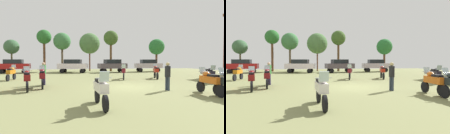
% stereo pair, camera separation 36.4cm
% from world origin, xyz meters
% --- Properties ---
extents(ground_plane, '(44.00, 52.00, 0.02)m').
position_xyz_m(ground_plane, '(0.00, 0.00, 0.01)').
color(ground_plane, olive).
extents(motorcycle_1, '(0.62, 2.12, 1.44)m').
position_xyz_m(motorcycle_1, '(-9.64, 5.87, 0.73)').
color(motorcycle_1, black).
rests_on(motorcycle_1, ground).
extents(motorcycle_3, '(0.73, 2.16, 1.49)m').
position_xyz_m(motorcycle_3, '(-5.87, 0.84, 0.75)').
color(motorcycle_3, black).
rests_on(motorcycle_3, ground).
extents(motorcycle_4, '(0.75, 2.16, 1.48)m').
position_xyz_m(motorcycle_4, '(7.21, 1.13, 0.75)').
color(motorcycle_4, black).
rests_on(motorcycle_4, ground).
extents(motorcycle_5, '(0.62, 2.20, 1.46)m').
position_xyz_m(motorcycle_5, '(3.57, -3.34, 0.74)').
color(motorcycle_5, black).
rests_on(motorcycle_5, ground).
extents(motorcycle_6, '(0.62, 2.09, 1.45)m').
position_xyz_m(motorcycle_6, '(-2.51, -4.82, 0.73)').
color(motorcycle_6, black).
rests_on(motorcycle_6, ground).
extents(motorcycle_8, '(0.78, 2.18, 1.51)m').
position_xyz_m(motorcycle_8, '(4.27, 4.99, 0.76)').
color(motorcycle_8, black).
rests_on(motorcycle_8, ground).
extents(motorcycle_9, '(0.79, 2.23, 1.49)m').
position_xyz_m(motorcycle_9, '(0.86, 4.93, 0.75)').
color(motorcycle_9, black).
rests_on(motorcycle_9, ground).
extents(motorcycle_11, '(0.84, 2.20, 1.46)m').
position_xyz_m(motorcycle_11, '(-6.56, -0.15, 0.74)').
color(motorcycle_11, black).
rests_on(motorcycle_11, ground).
extents(car_1, '(4.54, 2.49, 2.00)m').
position_xyz_m(car_1, '(1.50, 14.62, 1.19)').
color(car_1, black).
rests_on(car_1, ground).
extents(car_2, '(4.56, 2.58, 2.00)m').
position_xyz_m(car_2, '(-4.42, 14.96, 1.19)').
color(car_2, black).
rests_on(car_2, ground).
extents(car_3, '(4.41, 2.07, 2.00)m').
position_xyz_m(car_3, '(7.70, 15.59, 1.19)').
color(car_3, black).
rests_on(car_3, ground).
extents(car_4, '(4.48, 2.29, 2.00)m').
position_xyz_m(car_4, '(-12.84, 15.70, 1.19)').
color(car_4, black).
rests_on(car_4, ground).
extents(person_1, '(0.48, 0.48, 1.70)m').
position_xyz_m(person_1, '(-6.03, 2.08, 1.01)').
color(person_1, '#31284D').
rests_on(person_1, ground).
extents(person_2, '(0.44, 0.44, 1.73)m').
position_xyz_m(person_2, '(1.94, -1.78, 1.03)').
color(person_2, '#2A3443').
rests_on(person_2, ground).
extents(tree_1, '(2.20, 2.20, 5.05)m').
position_xyz_m(tree_1, '(-13.72, 17.46, 3.93)').
color(tree_1, brown).
rests_on(tree_1, ground).
extents(tree_2, '(2.47, 2.47, 6.90)m').
position_xyz_m(tree_2, '(1.79, 17.61, 5.54)').
color(tree_2, brown).
rests_on(tree_2, ground).
extents(tree_3, '(2.33, 2.33, 6.90)m').
position_xyz_m(tree_3, '(-9.19, 18.69, 5.59)').
color(tree_3, brown).
rests_on(tree_3, ground).
extents(tree_4, '(2.75, 2.75, 5.63)m').
position_xyz_m(tree_4, '(9.94, 17.32, 4.22)').
color(tree_4, brown).
rests_on(tree_4, ground).
extents(tree_5, '(2.86, 2.86, 6.51)m').
position_xyz_m(tree_5, '(-6.34, 18.79, 5.03)').
color(tree_5, brown).
rests_on(tree_5, ground).
extents(tree_6, '(3.57, 3.57, 6.58)m').
position_xyz_m(tree_6, '(-1.73, 18.91, 4.80)').
color(tree_6, brown).
rests_on(tree_6, ground).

